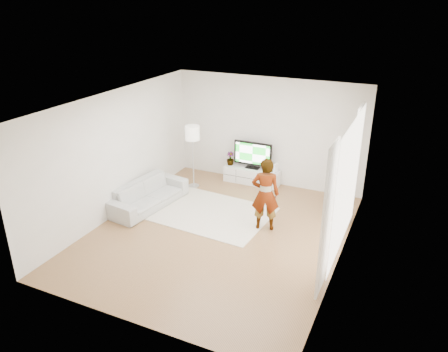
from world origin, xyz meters
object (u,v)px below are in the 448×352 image
at_px(rug, 209,212).
at_px(player, 265,194).
at_px(sofa, 148,194).
at_px(floor_lamp, 192,136).
at_px(television, 253,154).
at_px(media_console, 252,176).

distance_m(rug, player, 1.63).
bearing_deg(rug, player, -5.83).
bearing_deg(sofa, player, -79.46).
distance_m(rug, floor_lamp, 2.09).
bearing_deg(floor_lamp, player, -28.63).
xyz_separation_m(television, player, (1.13, -2.19, 0.01)).
distance_m(television, floor_lamp, 1.66).
height_order(rug, floor_lamp, floor_lamp).
distance_m(media_console, player, 2.51).
relative_size(media_console, rug, 0.54).
relative_size(television, floor_lamp, 0.63).
xyz_separation_m(player, sofa, (-2.86, -0.14, -0.51)).
distance_m(media_console, rug, 2.05).
bearing_deg(sofa, media_console, -29.08).
bearing_deg(player, media_console, -80.24).
distance_m(media_console, sofa, 2.88).
distance_m(player, sofa, 2.90).
xyz_separation_m(sofa, floor_lamp, (0.42, 1.47, 1.08)).
xyz_separation_m(media_console, sofa, (-1.72, -2.30, 0.10)).
bearing_deg(television, player, -62.62).
xyz_separation_m(media_console, rug, (-0.27, -2.02, -0.20)).
bearing_deg(rug, television, 82.42).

